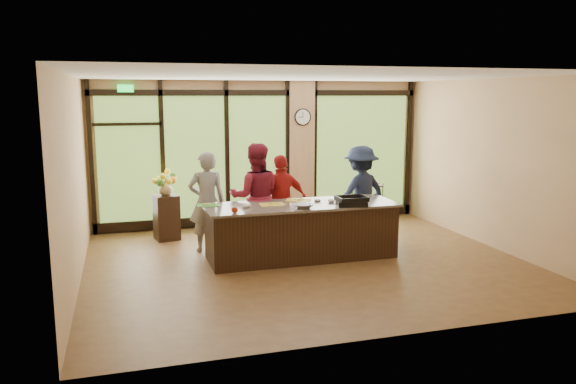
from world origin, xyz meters
TOP-DOWN VIEW (x-y plane):
  - floor at (0.00, 0.00)m, footprint 7.00×7.00m
  - ceiling at (0.00, 0.00)m, footprint 7.00×7.00m
  - back_wall at (0.00, 3.00)m, footprint 7.00×0.00m
  - left_wall at (-3.50, 0.00)m, footprint 0.00×6.00m
  - right_wall at (3.50, 0.00)m, footprint 0.00×6.00m
  - window_wall at (0.16, 2.95)m, footprint 6.90×0.12m
  - island_base at (0.00, 0.30)m, footprint 3.10×1.00m
  - countertop at (0.00, 0.30)m, footprint 3.20×1.10m
  - wall_clock at (0.85, 2.87)m, footprint 0.36×0.04m
  - cook_left at (-1.45, 1.15)m, footprint 0.64×0.42m
  - cook_midleft at (-0.61, 1.02)m, footprint 1.03×0.87m
  - cook_midright at (-0.11, 1.11)m, footprint 1.02×0.55m
  - cook_right at (1.45, 1.17)m, footprint 1.28×0.93m
  - roasting_pan at (0.74, -0.07)m, footprint 0.55×0.47m
  - mixing_bowl at (-0.07, -0.04)m, footprint 0.37×0.37m
  - cutting_board_left at (-1.50, 0.61)m, footprint 0.40×0.33m
  - cutting_board_center at (-0.49, 0.35)m, footprint 0.40×0.31m
  - cutting_board_right at (0.04, 0.59)m, footprint 0.51×0.46m
  - prep_bowl_near at (-0.94, 0.25)m, footprint 0.16×0.16m
  - prep_bowl_mid at (0.53, 0.30)m, footprint 0.17×0.17m
  - prep_bowl_far at (0.33, 0.44)m, footprint 0.15×0.15m
  - red_ramekin at (-1.20, -0.09)m, footprint 0.11×0.11m
  - flower_stand at (-2.07, 2.17)m, footprint 0.50×0.50m
  - flower_vase at (-2.07, 2.17)m, footprint 0.34×0.34m
  - bar_cart at (2.29, 2.67)m, footprint 0.70×0.51m

SIDE VIEW (x-z plane):
  - floor at x=0.00m, z-range 0.00..0.00m
  - flower_stand at x=-2.07m, z-range 0.00..0.85m
  - island_base at x=0.00m, z-range 0.00..0.88m
  - bar_cart at x=2.29m, z-range 0.09..0.95m
  - cook_midright at x=-0.11m, z-range 0.00..1.66m
  - cook_left at x=-1.45m, z-range 0.00..1.76m
  - cook_right at x=1.45m, z-range 0.00..1.78m
  - countertop at x=0.00m, z-range 0.88..0.92m
  - cutting_board_left at x=-1.50m, z-range 0.92..0.93m
  - cutting_board_center at x=-0.49m, z-range 0.92..0.93m
  - cutting_board_right at x=0.04m, z-range 0.92..0.93m
  - prep_bowl_far at x=0.33m, z-range 0.92..0.95m
  - prep_bowl_mid at x=0.53m, z-range 0.92..0.96m
  - prep_bowl_near at x=-0.94m, z-range 0.92..0.97m
  - cook_midleft at x=-0.61m, z-range 0.00..1.89m
  - mixing_bowl at x=-0.07m, z-range 0.92..0.99m
  - red_ramekin at x=-1.20m, z-range 0.92..1.00m
  - roasting_pan at x=0.74m, z-range 0.92..1.00m
  - flower_vase at x=-2.07m, z-range 0.85..1.12m
  - window_wall at x=0.16m, z-range -0.11..2.89m
  - back_wall at x=0.00m, z-range -2.00..5.00m
  - left_wall at x=-3.50m, z-range -1.50..4.50m
  - right_wall at x=3.50m, z-range -1.50..4.50m
  - wall_clock at x=0.85m, z-range 2.07..2.43m
  - ceiling at x=0.00m, z-range 3.00..3.00m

